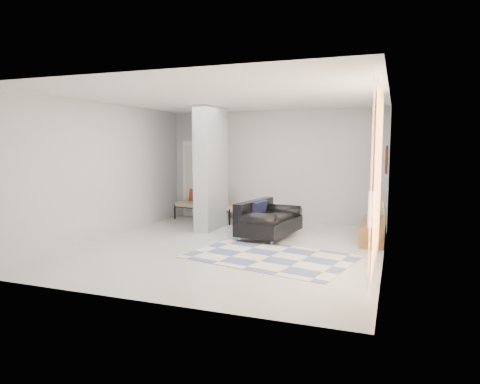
% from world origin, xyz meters
% --- Properties ---
extents(floor, '(6.00, 6.00, 0.00)m').
position_xyz_m(floor, '(0.00, 0.00, 0.00)').
color(floor, beige).
rests_on(floor, ground).
extents(ceiling, '(6.00, 6.00, 0.00)m').
position_xyz_m(ceiling, '(0.00, 0.00, 2.80)').
color(ceiling, white).
rests_on(ceiling, wall_back).
extents(wall_back, '(6.00, 0.00, 6.00)m').
position_xyz_m(wall_back, '(0.00, 3.00, 1.40)').
color(wall_back, '#B5B7B9').
rests_on(wall_back, ground).
extents(wall_front, '(6.00, 0.00, 6.00)m').
position_xyz_m(wall_front, '(0.00, -3.00, 1.40)').
color(wall_front, '#B5B7B9').
rests_on(wall_front, ground).
extents(wall_left, '(0.00, 6.00, 6.00)m').
position_xyz_m(wall_left, '(-2.75, 0.00, 1.40)').
color(wall_left, '#B5B7B9').
rests_on(wall_left, ground).
extents(wall_right, '(0.00, 6.00, 6.00)m').
position_xyz_m(wall_right, '(2.75, 0.00, 1.40)').
color(wall_right, '#B5B7B9').
rests_on(wall_right, ground).
extents(partition_column, '(0.35, 1.20, 2.80)m').
position_xyz_m(partition_column, '(-1.10, 1.60, 1.40)').
color(partition_column, '#9DA1A4').
rests_on(partition_column, floor).
extents(hallway_door, '(0.85, 0.06, 2.04)m').
position_xyz_m(hallway_door, '(-2.10, 2.96, 1.02)').
color(hallway_door, white).
rests_on(hallway_door, floor).
extents(curtain, '(0.00, 2.55, 2.55)m').
position_xyz_m(curtain, '(2.67, -1.15, 1.45)').
color(curtain, '#FF9143').
rests_on(curtain, wall_right).
extents(wall_art, '(0.04, 0.45, 0.55)m').
position_xyz_m(wall_art, '(2.72, 1.53, 1.65)').
color(wall_art, '#36170E').
rests_on(wall_art, wall_right).
extents(media_console, '(0.45, 1.62, 0.80)m').
position_xyz_m(media_console, '(2.52, 1.53, 0.21)').
color(media_console, brown).
rests_on(media_console, floor).
extents(loveseat, '(1.14, 1.67, 0.76)m').
position_xyz_m(loveseat, '(0.37, 1.14, 0.36)').
color(loveseat, silver).
rests_on(loveseat, floor).
extents(daybed, '(1.84, 1.04, 0.77)m').
position_xyz_m(daybed, '(-1.63, 2.63, 0.42)').
color(daybed, black).
rests_on(daybed, floor).
extents(area_rug, '(3.06, 2.37, 0.01)m').
position_xyz_m(area_rug, '(0.90, -0.41, 0.01)').
color(area_rug, beige).
rests_on(area_rug, floor).
extents(cylinder_lamp, '(0.12, 0.12, 0.68)m').
position_xyz_m(cylinder_lamp, '(2.50, 0.83, 0.74)').
color(cylinder_lamp, white).
rests_on(cylinder_lamp, media_console).
extents(bronze_figurine, '(0.14, 0.14, 0.27)m').
position_xyz_m(bronze_figurine, '(2.47, 1.95, 0.53)').
color(bronze_figurine, black).
rests_on(bronze_figurine, media_console).
extents(vase, '(0.22, 0.22, 0.20)m').
position_xyz_m(vase, '(2.47, 1.35, 0.50)').
color(vase, silver).
rests_on(vase, media_console).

